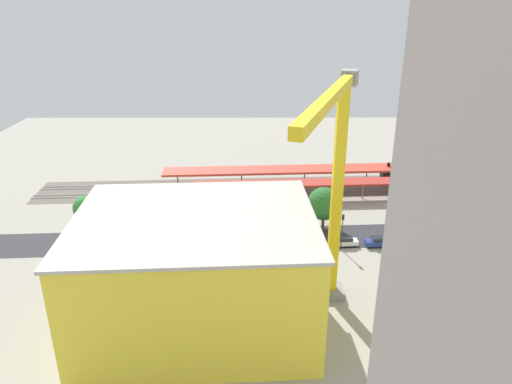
{
  "coord_description": "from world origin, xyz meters",
  "views": [
    {
      "loc": [
        8.19,
        79.23,
        39.88
      ],
      "look_at": [
        7.81,
        1.43,
        8.2
      ],
      "focal_mm": 33.26,
      "sensor_mm": 36.0,
      "label": 1
    }
  ],
  "objects_px": {
    "platform_canopy_far": "(305,169)",
    "parked_car_1": "(379,242)",
    "box_truck_0": "(236,246)",
    "platform_canopy_near": "(325,183)",
    "parked_car_3": "(303,244)",
    "parked_car_5": "(221,242)",
    "locomotive": "(415,176)",
    "parked_car_0": "(423,242)",
    "construction_building": "(197,273)",
    "parked_car_2": "(345,242)",
    "traffic_light": "(342,227)",
    "parked_car_4": "(265,242)",
    "street_tree_1": "(324,204)",
    "street_tree_2": "(86,208)",
    "tower_crane": "(335,177)",
    "street_tree_0": "(410,204)"
  },
  "relations": [
    {
      "from": "construction_building",
      "to": "street_tree_0",
      "type": "bearing_deg",
      "value": -144.57
    },
    {
      "from": "parked_car_1",
      "to": "street_tree_1",
      "type": "height_order",
      "value": "street_tree_1"
    },
    {
      "from": "parked_car_1",
      "to": "parked_car_3",
      "type": "bearing_deg",
      "value": 1.31
    },
    {
      "from": "parked_car_3",
      "to": "locomotive",
      "type": "bearing_deg",
      "value": -133.23
    },
    {
      "from": "parked_car_4",
      "to": "box_truck_0",
      "type": "height_order",
      "value": "box_truck_0"
    },
    {
      "from": "box_truck_0",
      "to": "traffic_light",
      "type": "relative_size",
      "value": 1.43
    },
    {
      "from": "parked_car_2",
      "to": "platform_canopy_far",
      "type": "bearing_deg",
      "value": -81.73
    },
    {
      "from": "platform_canopy_near",
      "to": "locomotive",
      "type": "distance_m",
      "value": 24.37
    },
    {
      "from": "platform_canopy_near",
      "to": "construction_building",
      "type": "bearing_deg",
      "value": 61.76
    },
    {
      "from": "platform_canopy_far",
      "to": "parked_car_2",
      "type": "distance_m",
      "value": 29.22
    },
    {
      "from": "parked_car_3",
      "to": "parked_car_4",
      "type": "height_order",
      "value": "parked_car_4"
    },
    {
      "from": "locomotive",
      "to": "parked_car_2",
      "type": "distance_m",
      "value": 37.3
    },
    {
      "from": "parked_car_1",
      "to": "parked_car_2",
      "type": "distance_m",
      "value": 5.9
    },
    {
      "from": "parked_car_3",
      "to": "street_tree_0",
      "type": "xyz_separation_m",
      "value": [
        -20.78,
        -8.97,
        3.56
      ]
    },
    {
      "from": "platform_canopy_far",
      "to": "construction_building",
      "type": "xyz_separation_m",
      "value": [
        18.88,
        49.49,
        3.48
      ]
    },
    {
      "from": "parked_car_4",
      "to": "traffic_light",
      "type": "xyz_separation_m",
      "value": [
        -13.07,
        1.05,
        3.54
      ]
    },
    {
      "from": "parked_car_1",
      "to": "parked_car_5",
      "type": "distance_m",
      "value": 27.49
    },
    {
      "from": "parked_car_2",
      "to": "construction_building",
      "type": "relative_size",
      "value": 0.16
    },
    {
      "from": "parked_car_1",
      "to": "tower_crane",
      "type": "height_order",
      "value": "tower_crane"
    },
    {
      "from": "box_truck_0",
      "to": "traffic_light",
      "type": "height_order",
      "value": "traffic_light"
    },
    {
      "from": "parked_car_4",
      "to": "traffic_light",
      "type": "height_order",
      "value": "traffic_light"
    },
    {
      "from": "parked_car_3",
      "to": "parked_car_0",
      "type": "bearing_deg",
      "value": -178.86
    },
    {
      "from": "parked_car_0",
      "to": "parked_car_3",
      "type": "xyz_separation_m",
      "value": [
        20.92,
        0.41,
        -0.1
      ]
    },
    {
      "from": "platform_canopy_far",
      "to": "parked_car_1",
      "type": "relative_size",
      "value": 13.88
    },
    {
      "from": "locomotive",
      "to": "parked_car_1",
      "type": "bearing_deg",
      "value": 62.63
    },
    {
      "from": "platform_canopy_near",
      "to": "street_tree_1",
      "type": "xyz_separation_m",
      "value": [
        2.15,
        13.82,
        1.15
      ]
    },
    {
      "from": "platform_canopy_near",
      "to": "tower_crane",
      "type": "relative_size",
      "value": 1.77
    },
    {
      "from": "platform_canopy_near",
      "to": "parked_car_0",
      "type": "xyz_separation_m",
      "value": [
        -14.3,
        21.07,
        -2.95
      ]
    },
    {
      "from": "locomotive",
      "to": "parked_car_2",
      "type": "xyz_separation_m",
      "value": [
        21.73,
        30.3,
        -1.09
      ]
    },
    {
      "from": "street_tree_1",
      "to": "parked_car_5",
      "type": "bearing_deg",
      "value": 21.29
    },
    {
      "from": "parked_car_0",
      "to": "street_tree_1",
      "type": "xyz_separation_m",
      "value": [
        16.45,
        -7.25,
        4.1
      ]
    },
    {
      "from": "box_truck_0",
      "to": "construction_building",
      "type": "bearing_deg",
      "value": 76.78
    },
    {
      "from": "box_truck_0",
      "to": "traffic_light",
      "type": "xyz_separation_m",
      "value": [
        -18.01,
        -1.58,
        2.76
      ]
    },
    {
      "from": "platform_canopy_far",
      "to": "parked_car_1",
      "type": "bearing_deg",
      "value": 109.13
    },
    {
      "from": "platform_canopy_near",
      "to": "parked_car_2",
      "type": "relative_size",
      "value": 12.02
    },
    {
      "from": "parked_car_1",
      "to": "street_tree_1",
      "type": "bearing_deg",
      "value": -40.15
    },
    {
      "from": "locomotive",
      "to": "parked_car_4",
      "type": "relative_size",
      "value": 3.8
    },
    {
      "from": "platform_canopy_near",
      "to": "parked_car_1",
      "type": "bearing_deg",
      "value": 107.25
    },
    {
      "from": "parked_car_3",
      "to": "parked_car_5",
      "type": "height_order",
      "value": "parked_car_5"
    },
    {
      "from": "box_truck_0",
      "to": "parked_car_4",
      "type": "bearing_deg",
      "value": -151.9
    },
    {
      "from": "platform_canopy_far",
      "to": "parked_car_0",
      "type": "distance_m",
      "value": 34.1
    },
    {
      "from": "platform_canopy_far",
      "to": "tower_crane",
      "type": "distance_m",
      "value": 49.1
    },
    {
      "from": "parked_car_3",
      "to": "street_tree_1",
      "type": "distance_m",
      "value": 9.82
    },
    {
      "from": "platform_canopy_far",
      "to": "box_truck_0",
      "type": "distance_m",
      "value": 34.95
    },
    {
      "from": "parked_car_4",
      "to": "construction_building",
      "type": "bearing_deg",
      "value": 65.98
    },
    {
      "from": "parked_car_2",
      "to": "street_tree_2",
      "type": "distance_m",
      "value": 47.53
    },
    {
      "from": "parked_car_2",
      "to": "construction_building",
      "type": "bearing_deg",
      "value": 41.98
    },
    {
      "from": "platform_canopy_near",
      "to": "parked_car_2",
      "type": "height_order",
      "value": "platform_canopy_near"
    },
    {
      "from": "parked_car_2",
      "to": "parked_car_3",
      "type": "bearing_deg",
      "value": 4.58
    },
    {
      "from": "street_tree_2",
      "to": "tower_crane",
      "type": "bearing_deg",
      "value": 148.82
    }
  ]
}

